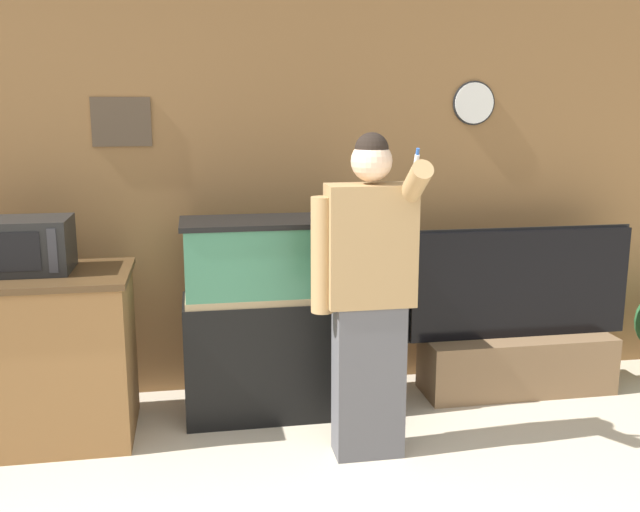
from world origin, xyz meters
TOP-DOWN VIEW (x-y plane):
  - wall_back_paneled at (0.00, 3.02)m, footprint 10.00×0.08m
  - microwave at (-1.23, 2.48)m, footprint 0.46×0.38m
  - aquarium_on_stand at (0.18, 2.56)m, footprint 1.18×0.47m
  - tv_on_stand at (1.73, 2.61)m, footprint 1.50×0.40m
  - person_standing at (0.55, 1.92)m, footprint 0.54×0.41m

SIDE VIEW (x-z plane):
  - tv_on_stand at x=1.73m, z-range -0.23..0.87m
  - aquarium_on_stand at x=0.18m, z-range 0.00..1.20m
  - person_standing at x=0.55m, z-range 0.04..1.76m
  - microwave at x=-1.23m, z-range 0.96..1.25m
  - wall_back_paneled at x=0.00m, z-range 0.00..2.60m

